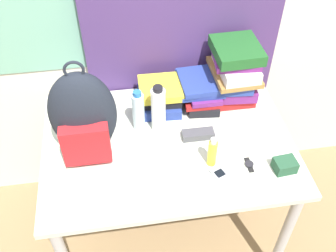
% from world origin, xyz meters
% --- Properties ---
extents(desk, '(1.16, 0.82, 0.77)m').
position_xyz_m(desk, '(0.00, 0.41, 0.67)').
color(desk, beige).
rests_on(desk, ground_plane).
extents(backpack, '(0.29, 0.21, 0.49)m').
position_xyz_m(backpack, '(-0.36, 0.41, 0.97)').
color(backpack, '#1E232D').
rests_on(backpack, desk).
extents(book_stack_left, '(0.23, 0.25, 0.13)m').
position_xyz_m(book_stack_left, '(-0.00, 0.67, 0.83)').
color(book_stack_left, navy).
rests_on(book_stack_left, desk).
extents(book_stack_center, '(0.23, 0.28, 0.15)m').
position_xyz_m(book_stack_center, '(0.21, 0.67, 0.84)').
color(book_stack_center, black).
rests_on(book_stack_center, desk).
extents(book_stack_right, '(0.23, 0.28, 0.32)m').
position_xyz_m(book_stack_right, '(0.37, 0.67, 0.93)').
color(book_stack_right, red).
rests_on(book_stack_right, desk).
extents(water_bottle, '(0.06, 0.06, 0.23)m').
position_xyz_m(water_bottle, '(-0.12, 0.52, 0.87)').
color(water_bottle, silver).
rests_on(water_bottle, desk).
extents(sports_bottle, '(0.07, 0.07, 0.26)m').
position_xyz_m(sports_bottle, '(-0.03, 0.50, 0.89)').
color(sports_bottle, white).
rests_on(sports_bottle, desk).
extents(sunscreen_bottle, '(0.04, 0.04, 0.16)m').
position_xyz_m(sunscreen_bottle, '(0.17, 0.25, 0.84)').
color(sunscreen_bottle, yellow).
rests_on(sunscreen_bottle, desk).
extents(cell_phone, '(0.08, 0.10, 0.02)m').
position_xyz_m(cell_phone, '(0.19, 0.17, 0.78)').
color(cell_phone, '#B7BCC6').
rests_on(cell_phone, desk).
extents(sunglasses_case, '(0.15, 0.06, 0.04)m').
position_xyz_m(sunglasses_case, '(0.14, 0.41, 0.79)').
color(sunglasses_case, '#47474C').
rests_on(sunglasses_case, desk).
extents(camera_pouch, '(0.10, 0.08, 0.06)m').
position_xyz_m(camera_pouch, '(0.47, 0.16, 0.80)').
color(camera_pouch, '#234C33').
rests_on(camera_pouch, desk).
extents(wristwatch, '(0.04, 0.08, 0.01)m').
position_xyz_m(wristwatch, '(0.33, 0.21, 0.77)').
color(wristwatch, black).
rests_on(wristwatch, desk).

